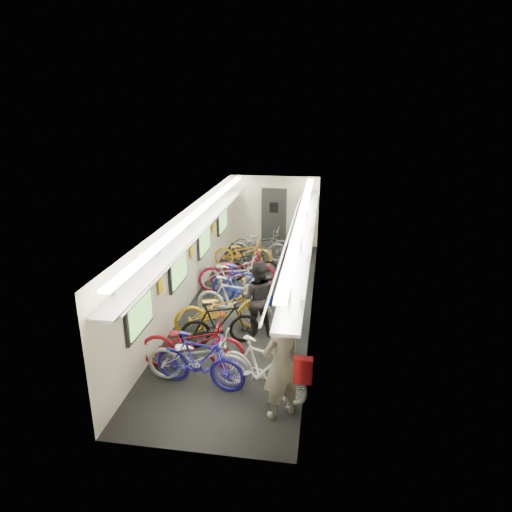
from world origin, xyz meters
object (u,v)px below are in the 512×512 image
(passenger_near, at_px, (281,365))
(backpack, at_px, (303,370))
(bicycle_0, at_px, (198,358))
(passenger_mid, at_px, (258,298))
(bicycle_1, at_px, (199,361))

(passenger_near, relative_size, backpack, 4.85)
(bicycle_0, distance_m, passenger_mid, 2.16)
(bicycle_0, xyz_separation_m, passenger_mid, (0.77, 1.99, 0.33))
(bicycle_1, bearing_deg, bicycle_0, 38.52)
(bicycle_0, distance_m, bicycle_1, 0.14)
(bicycle_0, xyz_separation_m, bicycle_1, (0.06, -0.12, 0.02))
(bicycle_1, bearing_deg, passenger_near, -100.14)
(bicycle_0, bearing_deg, bicycle_1, -150.57)
(passenger_near, bearing_deg, bicycle_1, -59.51)
(passenger_near, height_order, backpack, passenger_near)
(bicycle_1, distance_m, passenger_mid, 2.25)
(passenger_near, bearing_deg, passenger_mid, -112.68)
(bicycle_0, distance_m, backpack, 2.45)
(bicycle_1, relative_size, passenger_near, 0.93)
(bicycle_1, relative_size, backpack, 4.50)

